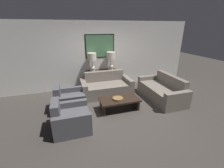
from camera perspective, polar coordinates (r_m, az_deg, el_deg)
name	(u,v)px	position (r m, az deg, el deg)	size (l,w,h in m)	color
ground_plane	(119,113)	(4.59, 2.54, -10.90)	(20.00, 20.00, 0.00)	#3D3833
back_wall	(100,55)	(6.24, -4.63, 10.85)	(7.87, 0.12, 2.65)	silver
console_table	(102,79)	(6.22, -3.81, 1.81)	(1.25, 0.40, 0.77)	#332319
table_lamp_left	(92,59)	(5.92, -7.65, 9.42)	(0.34, 0.34, 0.72)	silver
table_lamp_right	(111,58)	(6.09, -0.47, 9.93)	(0.34, 0.34, 0.72)	silver
couch_by_back_wall	(106,87)	(5.63, -2.13, -1.29)	(1.86, 0.91, 0.84)	slate
couch_by_side	(162,91)	(5.60, 18.49, -2.53)	(0.91, 1.86, 0.84)	slate
coffee_table	(119,102)	(4.61, 2.87, -6.74)	(1.21, 0.60, 0.37)	black
decorative_bowl	(118,99)	(4.54, 2.20, -5.55)	(0.31, 0.31, 0.05)	olive
armchair_near_back_wall	(69,101)	(4.83, -16.10, -6.20)	(0.87, 0.87, 0.80)	#4C4C51
armchair_near_camera	(71,119)	(3.95, -15.53, -12.69)	(0.87, 0.87, 0.80)	#4C4C51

